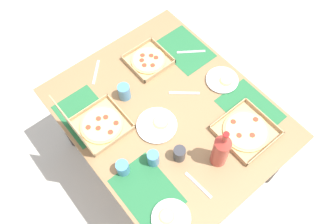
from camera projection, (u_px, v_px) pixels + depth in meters
name	position (u px, v px, depth m)	size (l,w,h in m)	color
ground_plane	(168.00, 160.00, 2.68)	(6.00, 6.00, 0.00)	beige
dining_table	(168.00, 121.00, 2.11)	(1.33, 1.09, 0.77)	#3F3328
placemat_near_left	(250.00, 109.00, 2.02)	(0.36, 0.26, 0.00)	#236638
placemat_near_right	(185.00, 50.00, 2.25)	(0.36, 0.26, 0.00)	#236638
placemat_far_left	(147.00, 191.00, 1.77)	(0.36, 0.26, 0.00)	#236638
placemat_far_right	(85.00, 115.00, 2.00)	(0.36, 0.26, 0.00)	#236638
pizza_box_center	(148.00, 60.00, 2.19)	(0.25, 0.25, 0.04)	tan
pizza_box_corner_right	(246.00, 131.00, 1.93)	(0.30, 0.30, 0.04)	tan
pizza_box_edge_far	(96.00, 125.00, 1.91)	(0.28, 0.30, 0.32)	tan
plate_near_right	(222.00, 80.00, 2.11)	(0.20, 0.20, 0.03)	white
plate_far_left	(171.00, 218.00, 1.69)	(0.20, 0.20, 0.03)	white
plate_near_left	(157.00, 125.00, 1.96)	(0.24, 0.24, 0.03)	white
soda_bottle	(221.00, 150.00, 1.75)	(0.09, 0.09, 0.32)	#B2382D
cup_clear_right	(153.00, 158.00, 1.81)	(0.06, 0.06, 0.10)	teal
cup_dark	(124.00, 92.00, 2.02)	(0.07, 0.07, 0.10)	teal
cup_red	(179.00, 154.00, 1.83)	(0.07, 0.07, 0.10)	#333338
cup_clear_left	(123.00, 168.00, 1.79)	(0.07, 0.07, 0.09)	teal
fork_by_far_left	(191.00, 52.00, 2.24)	(0.19, 0.02, 0.01)	#B7B7BC
fork_by_near_right	(96.00, 72.00, 2.15)	(0.19, 0.02, 0.01)	#B7B7BC
fork_by_near_left	(184.00, 93.00, 2.07)	(0.19, 0.02, 0.01)	#B7B7BC
fork_by_far_right	(198.00, 185.00, 1.79)	(0.19, 0.02, 0.01)	#B7B7BC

